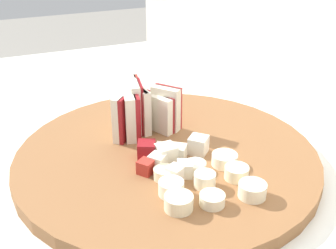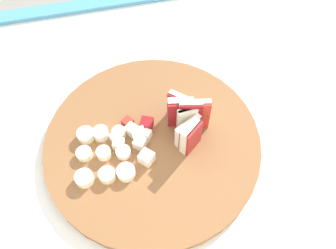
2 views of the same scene
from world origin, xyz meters
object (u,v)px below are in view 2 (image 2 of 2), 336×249
at_px(cutting_board, 152,143).
at_px(banana_slice_rows, 102,155).
at_px(apple_wedge_fan, 188,119).
at_px(apple_dice_pile, 137,137).

height_order(cutting_board, banana_slice_rows, banana_slice_rows).
xyz_separation_m(cutting_board, apple_wedge_fan, (-0.06, -0.01, 0.04)).
height_order(apple_wedge_fan, banana_slice_rows, apple_wedge_fan).
distance_m(cutting_board, apple_wedge_fan, 0.07).
relative_size(apple_dice_pile, banana_slice_rows, 0.90).
bearing_deg(apple_wedge_fan, banana_slice_rows, 7.95).
xyz_separation_m(apple_wedge_fan, apple_dice_pile, (0.09, 0.00, -0.02)).
xyz_separation_m(cutting_board, apple_dice_pile, (0.02, -0.01, 0.02)).
bearing_deg(apple_wedge_fan, cutting_board, 8.46).
height_order(apple_wedge_fan, apple_dice_pile, apple_wedge_fan).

